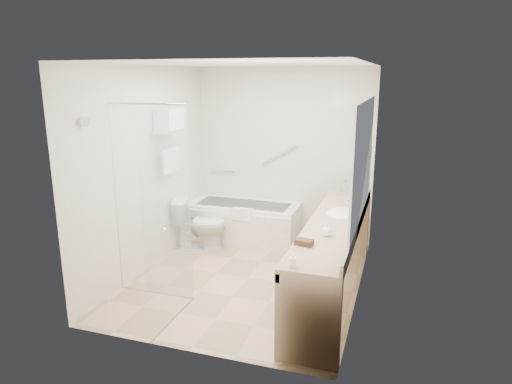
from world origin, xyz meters
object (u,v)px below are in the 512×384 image
(vanity_counter, at_px, (333,241))
(toilet, at_px, (200,224))
(bathtub, at_px, (244,222))
(water_bottle_left, at_px, (351,188))
(amenity_basket, at_px, (304,242))

(vanity_counter, height_order, toilet, vanity_counter)
(bathtub, bearing_deg, vanity_counter, -42.35)
(bathtub, distance_m, water_bottle_left, 1.70)
(toilet, relative_size, water_bottle_left, 3.50)
(vanity_counter, height_order, water_bottle_left, water_bottle_left)
(bathtub, relative_size, vanity_counter, 0.59)
(bathtub, height_order, water_bottle_left, water_bottle_left)
(vanity_counter, distance_m, amenity_basket, 0.79)
(water_bottle_left, bearing_deg, amenity_basket, -95.55)
(water_bottle_left, bearing_deg, vanity_counter, -91.30)
(amenity_basket, relative_size, water_bottle_left, 0.76)
(bathtub, relative_size, toilet, 2.19)
(bathtub, relative_size, amenity_basket, 10.03)
(amenity_basket, bearing_deg, toilet, 138.72)
(amenity_basket, height_order, water_bottle_left, water_bottle_left)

